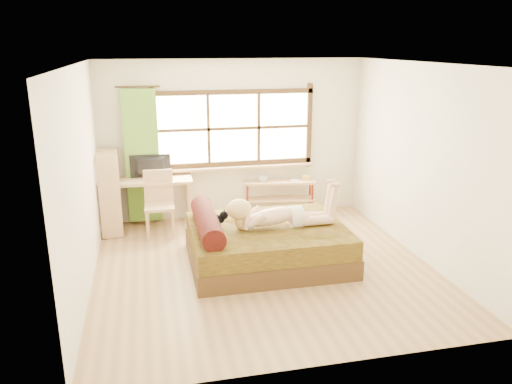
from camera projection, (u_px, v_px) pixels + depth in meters
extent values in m
plane|color=#9E754C|center=(263.00, 267.00, 6.83)|extent=(4.50, 4.50, 0.00)
plane|color=white|center=(264.00, 64.00, 6.06)|extent=(4.50, 4.50, 0.00)
plane|color=silver|center=(234.00, 140.00, 8.55)|extent=(4.50, 0.00, 4.50)
plane|color=silver|center=(323.00, 233.00, 4.34)|extent=(4.50, 0.00, 4.50)
plane|color=silver|center=(82.00, 181.00, 5.98)|extent=(0.00, 4.50, 4.50)
plane|color=silver|center=(422.00, 163.00, 6.91)|extent=(0.00, 4.50, 4.50)
cube|color=#FFEDBF|center=(234.00, 128.00, 8.49)|extent=(2.60, 0.01, 1.30)
cube|color=tan|center=(235.00, 167.00, 8.61)|extent=(2.80, 0.16, 0.04)
cube|color=#478223|center=(142.00, 157.00, 8.18)|extent=(0.55, 0.10, 2.20)
cube|color=#372810|center=(267.00, 253.00, 6.96)|extent=(2.13, 1.71, 0.27)
cube|color=#321A0B|center=(267.00, 235.00, 6.88)|extent=(2.09, 1.67, 0.27)
cylinder|color=black|center=(207.00, 222.00, 6.63)|extent=(0.30, 1.45, 0.30)
cube|color=tan|center=(151.00, 180.00, 8.13)|extent=(1.32, 0.63, 0.04)
cube|color=tan|center=(114.00, 210.00, 7.91)|extent=(0.06, 0.06, 0.79)
cube|color=tan|center=(190.00, 206.00, 8.14)|extent=(0.06, 0.06, 0.79)
cube|color=tan|center=(116.00, 201.00, 8.36)|extent=(0.06, 0.06, 0.79)
cube|color=tan|center=(188.00, 197.00, 8.59)|extent=(0.06, 0.06, 0.79)
imported|color=black|center=(150.00, 167.00, 8.12)|extent=(0.66, 0.10, 0.38)
cube|color=tan|center=(159.00, 206.00, 7.82)|extent=(0.47, 0.47, 0.04)
cube|color=tan|center=(158.00, 186.00, 7.94)|extent=(0.46, 0.05, 0.52)
cube|color=tan|center=(148.00, 227.00, 7.68)|extent=(0.04, 0.04, 0.46)
cube|color=tan|center=(173.00, 225.00, 7.75)|extent=(0.04, 0.04, 0.46)
cube|color=tan|center=(148.00, 218.00, 8.04)|extent=(0.04, 0.04, 0.46)
cube|color=tan|center=(172.00, 217.00, 8.12)|extent=(0.04, 0.04, 0.46)
cube|color=tan|center=(279.00, 182.00, 8.76)|extent=(1.28, 0.50, 0.04)
cube|color=tan|center=(279.00, 199.00, 8.85)|extent=(1.28, 0.50, 0.03)
cylinder|color=maroon|center=(248.00, 200.00, 8.69)|extent=(0.04, 0.04, 0.62)
cylinder|color=maroon|center=(312.00, 199.00, 8.76)|extent=(0.04, 0.04, 0.62)
cylinder|color=maroon|center=(247.00, 196.00, 8.92)|extent=(0.04, 0.04, 0.62)
cylinder|color=maroon|center=(310.00, 195.00, 9.00)|extent=(0.04, 0.04, 0.62)
cube|color=gold|center=(306.00, 178.00, 8.77)|extent=(0.12, 0.12, 0.08)
imported|color=gray|center=(263.00, 179.00, 8.68)|extent=(0.15, 0.15, 0.11)
imported|color=gray|center=(290.00, 180.00, 8.79)|extent=(0.18, 0.22, 0.02)
cube|color=tan|center=(113.00, 229.00, 8.05)|extent=(0.35, 0.55, 0.03)
cube|color=tan|center=(111.00, 205.00, 7.94)|extent=(0.35, 0.55, 0.03)
cube|color=tan|center=(109.00, 181.00, 7.82)|extent=(0.35, 0.55, 0.03)
cube|color=tan|center=(107.00, 155.00, 7.70)|extent=(0.35, 0.55, 0.03)
cube|color=tan|center=(110.00, 198.00, 7.63)|extent=(0.32, 0.05, 1.31)
cube|color=tan|center=(110.00, 189.00, 8.13)|extent=(0.32, 0.05, 1.31)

